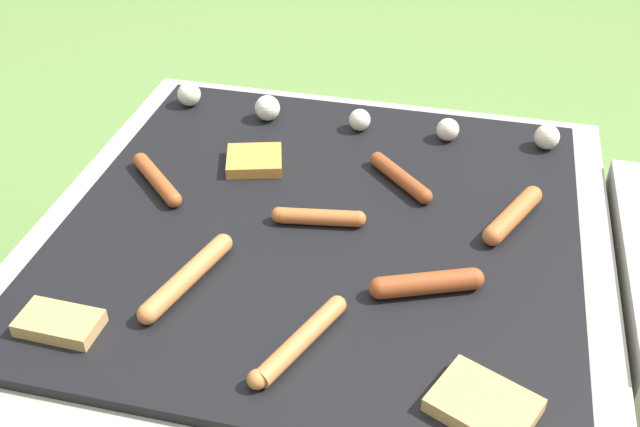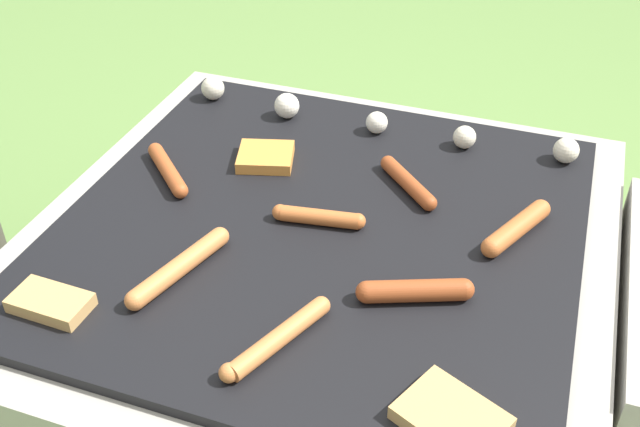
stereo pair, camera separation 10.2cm
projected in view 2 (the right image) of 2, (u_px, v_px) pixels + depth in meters
ground_plane at (320, 399)px, 1.42m from camera, size 14.00×14.00×0.00m
grill at (320, 321)px, 1.30m from camera, size 0.90×0.90×0.42m
sausage_front_center at (408, 182)px, 1.24m from camera, size 0.12×0.12×0.03m
sausage_front_left at (319, 217)px, 1.17m from camera, size 0.15×0.04×0.03m
sausage_mid_right at (415, 291)px, 1.03m from camera, size 0.16×0.08×0.03m
sausage_back_center at (167, 170)px, 1.27m from camera, size 0.13×0.12×0.03m
sausage_front_right at (279, 338)px, 0.96m from camera, size 0.09×0.17×0.03m
sausage_back_left at (180, 267)px, 1.07m from camera, size 0.08×0.19×0.03m
sausage_back_right at (517, 228)px, 1.14m from camera, size 0.09×0.15×0.03m
bread_slice_right at (51, 303)px, 1.01m from camera, size 0.11×0.06×0.02m
bread_slice_center at (451, 418)px, 0.86m from camera, size 0.14×0.13×0.02m
bread_slice_left at (266, 157)px, 1.31m from camera, size 0.11×0.11×0.02m
mushroom_row at (365, 118)px, 1.40m from camera, size 0.73×0.07×0.05m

